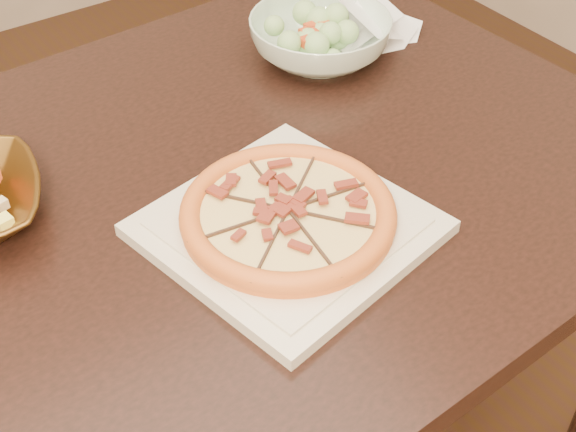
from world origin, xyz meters
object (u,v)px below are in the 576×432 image
Objects in this scene: pizza at (288,214)px; salad_bowl at (320,39)px; plate at (288,227)px; dining_table at (169,261)px.

pizza is 1.16× the size of salad_bowl.
salad_bowl is (0.29, 0.33, 0.00)m from pizza.
pizza is at bearing 139.16° from plate.
pizza is (-0.00, 0.00, 0.02)m from plate.
plate is at bearing -40.84° from pizza.
dining_table is at bearing 128.26° from plate.
plate is at bearing -131.71° from salad_bowl.
plate is (0.11, -0.14, 0.11)m from dining_table.
dining_table is 0.22m from pizza.
salad_bowl reaches higher than plate.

